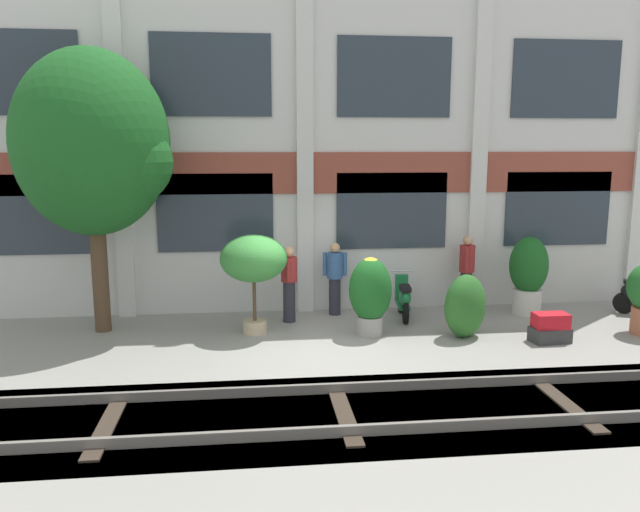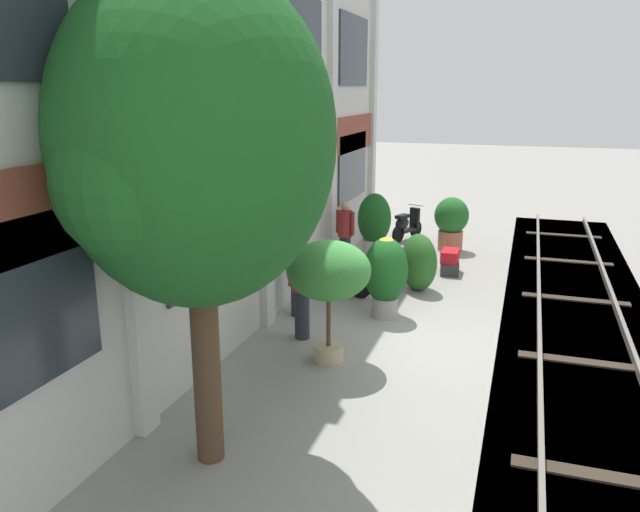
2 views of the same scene
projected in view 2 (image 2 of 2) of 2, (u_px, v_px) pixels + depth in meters
ground_plane at (409, 342)px, 10.78m from camera, size 80.00×80.00×0.00m
apartment_facade at (246, 93)px, 10.60m from camera, size 16.02×0.64×8.38m
rail_tracks at (586, 372)px, 9.94m from camera, size 23.66×2.80×0.43m
broadleaf_tree at (195, 147)px, 6.46m from camera, size 3.10×2.95×5.54m
potted_plant_fluted_column at (386, 272)px, 11.76m from camera, size 0.84×0.84×1.56m
potted_plant_stone_basin at (374, 225)px, 15.53m from camera, size 0.83×0.83×1.74m
potted_plant_terracotta_small at (329, 273)px, 9.68m from camera, size 1.32×1.32×1.98m
potted_plant_square_trough at (450, 262)px, 14.72m from camera, size 0.76×0.51×0.56m
potted_plant_ribbed_drum at (451, 221)px, 16.65m from camera, size 0.91×0.91×1.45m
scooter_near_curb at (406, 225)px, 17.89m from camera, size 1.30×0.73×0.98m
scooter_second_parked at (344, 276)px, 13.09m from camera, size 0.50×1.38×0.98m
resident_by_doorway at (302, 291)px, 10.73m from camera, size 0.34×0.53×1.61m
resident_watching_tracks at (298, 273)px, 11.82m from camera, size 0.52×0.34×1.61m
resident_near_plants at (345, 235)px, 14.49m from camera, size 0.34×0.50×1.73m
topiary_hedge at (419, 262)px, 13.40m from camera, size 1.21×1.16×1.24m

